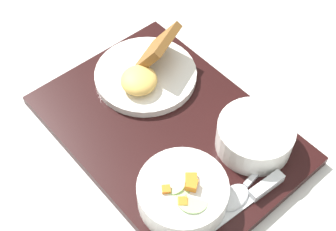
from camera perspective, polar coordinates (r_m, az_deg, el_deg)
The scene contains 7 objects.
ground_plane at distance 0.83m, azimuth -0.00°, elevation -2.07°, with size 4.00×4.00×0.00m, color silver.
serving_tray at distance 0.82m, azimuth -0.00°, elevation -1.68°, with size 0.49×0.38×0.02m.
bowl_salad at distance 0.72m, azimuth 1.81°, elevation -9.34°, with size 0.14×0.14×0.06m.
bowl_soup at distance 0.78m, azimuth 10.56°, elevation -2.31°, with size 0.13×0.13×0.05m.
plate_main at distance 0.88m, azimuth -2.67°, elevation 5.35°, with size 0.19×0.19×0.09m.
knife at distance 0.75m, azimuth 10.78°, elevation -9.26°, with size 0.03×0.19×0.02m.
spoon at distance 0.75m, azimuth 9.30°, elevation -8.55°, with size 0.06×0.18×0.01m.
Camera 1 is at (-0.40, 0.26, 0.68)m, focal length 50.00 mm.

